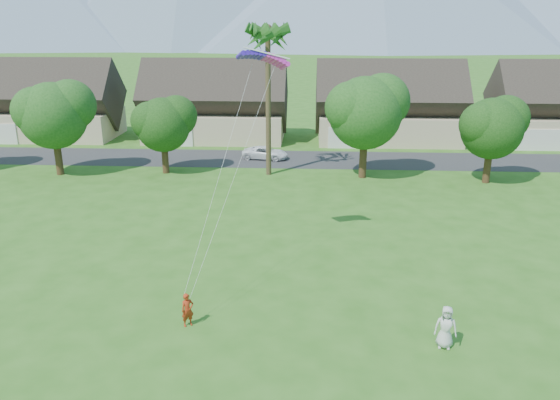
# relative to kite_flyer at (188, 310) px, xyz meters

# --- Properties ---
(ground) EXTENTS (500.00, 500.00, 0.00)m
(ground) POSITION_rel_kite_flyer_xyz_m (3.68, -3.79, -0.76)
(ground) COLOR #2D6019
(ground) RESTS_ON ground
(street) EXTENTS (90.00, 7.00, 0.01)m
(street) POSITION_rel_kite_flyer_xyz_m (3.68, 30.21, -0.76)
(street) COLOR #2D2D30
(street) RESTS_ON ground
(kite_flyer) EXTENTS (0.66, 0.61, 1.52)m
(kite_flyer) POSITION_rel_kite_flyer_xyz_m (0.00, 0.00, 0.00)
(kite_flyer) COLOR #A72D13
(kite_flyer) RESTS_ON ground
(watcher) EXTENTS (0.98, 0.73, 1.83)m
(watcher) POSITION_rel_kite_flyer_xyz_m (10.79, -1.05, 0.15)
(watcher) COLOR silver
(watcher) RESTS_ON ground
(parked_car) EXTENTS (4.59, 2.76, 1.19)m
(parked_car) POSITION_rel_kite_flyer_xyz_m (0.94, 30.21, -0.16)
(parked_car) COLOR white
(parked_car) RESTS_ON ground
(houses_row) EXTENTS (72.75, 8.19, 8.86)m
(houses_row) POSITION_rel_kite_flyer_xyz_m (4.17, 39.20, 2.68)
(houses_row) COLOR beige
(houses_row) RESTS_ON ground
(tree_row) EXTENTS (62.27, 6.67, 8.45)m
(tree_row) POSITION_rel_kite_flyer_xyz_m (2.53, 24.13, 4.13)
(tree_row) COLOR #47301C
(tree_row) RESTS_ON ground
(fan_palm) EXTENTS (3.00, 3.00, 13.80)m
(fan_palm) POSITION_rel_kite_flyer_xyz_m (1.68, 24.71, 11.04)
(fan_palm) COLOR #4C3D26
(fan_palm) RESTS_ON ground
(parafoil_kite) EXTENTS (2.86, 1.38, 0.50)m
(parafoil_kite) POSITION_rel_kite_flyer_xyz_m (2.73, 8.09, 10.17)
(parafoil_kite) COLOR #3B18BA
(parafoil_kite) RESTS_ON ground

